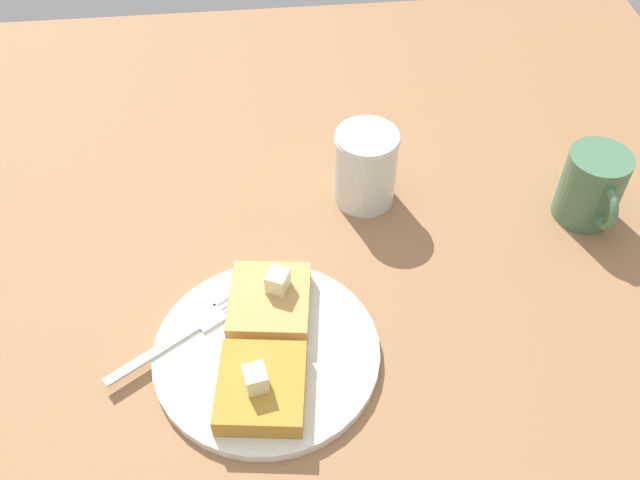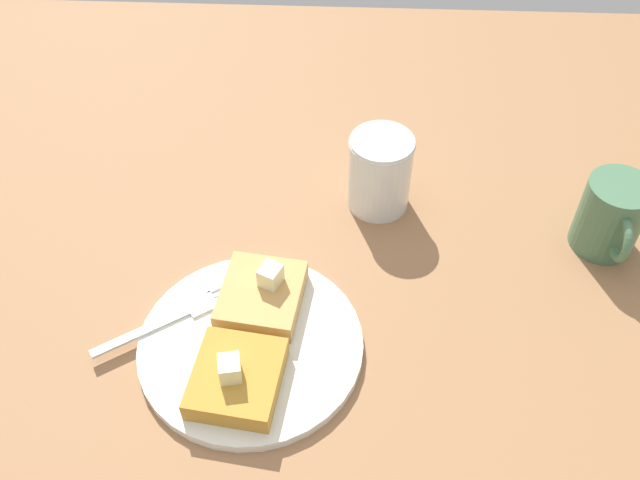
{
  "view_description": "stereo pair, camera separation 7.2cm",
  "coord_description": "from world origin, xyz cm",
  "views": [
    {
      "loc": [
        38.02,
        4.86,
        60.26
      ],
      "look_at": [
        -10.36,
        9.84,
        6.93
      ],
      "focal_mm": 40.0,
      "sensor_mm": 36.0,
      "label": 1
    },
    {
      "loc": [
        38.22,
        12.06,
        60.26
      ],
      "look_at": [
        -10.36,
        9.84,
        6.93
      ],
      "focal_mm": 40.0,
      "sensor_mm": 36.0,
      "label": 2
    }
  ],
  "objects": [
    {
      "name": "toast_slice_left",
      "position": [
        -4.75,
        4.31,
        4.63
      ],
      "size": [
        9.6,
        8.84,
        2.23
      ],
      "primitive_type": "cube",
      "rotation": [
        0.0,
        0.0,
        -0.13
      ],
      "color": "tan",
      "rests_on": "plate"
    },
    {
      "name": "fork",
      "position": [
        -2.76,
        -3.61,
        3.69
      ],
      "size": [
        10.08,
        14.1,
        0.36
      ],
      "color": "silver",
      "rests_on": "plate"
    },
    {
      "name": "butter_pat_secondary",
      "position": [
        5.06,
        2.66,
        6.81
      ],
      "size": [
        2.45,
        2.28,
        2.12
      ],
      "primitive_type": "cube",
      "rotation": [
        0.0,
        0.0,
        0.19
      ],
      "color": "beige",
      "rests_on": "toast_slice_middle"
    },
    {
      "name": "syrup_jar",
      "position": [
        -20.69,
        16.0,
        6.74
      ],
      "size": [
        7.22,
        7.22,
        9.19
      ],
      "color": "#5C250E",
      "rests_on": "table_surface"
    },
    {
      "name": "butter_pat_primary",
      "position": [
        -5.59,
        5.23,
        6.81
      ],
      "size": [
        2.74,
        2.64,
        2.12
      ],
      "primitive_type": "cube",
      "rotation": [
        0.0,
        0.0,
        2.69
      ],
      "color": "beige",
      "rests_on": "toast_slice_left"
    },
    {
      "name": "coffee_mug",
      "position": [
        -15.31,
        40.24,
        6.7
      ],
      "size": [
        9.56,
        6.76,
        8.5
      ],
      "color": "#487250",
      "rests_on": "table_surface"
    },
    {
      "name": "table_surface",
      "position": [
        0.0,
        0.0,
        1.21
      ],
      "size": [
        128.2,
        128.2,
        2.43
      ],
      "primitive_type": "cube",
      "color": "#966944",
      "rests_on": "ground"
    },
    {
      "name": "toast_slice_middle",
      "position": [
        4.68,
        3.04,
        4.63
      ],
      "size": [
        9.6,
        8.84,
        2.23
      ],
      "primitive_type": "cube",
      "rotation": [
        0.0,
        0.0,
        -0.13
      ],
      "color": "#BA8630",
      "rests_on": "plate"
    },
    {
      "name": "plate",
      "position": [
        -0.04,
        3.68,
        3.03
      ],
      "size": [
        21.55,
        21.55,
        1.08
      ],
      "color": "white",
      "rests_on": "table_surface"
    }
  ]
}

